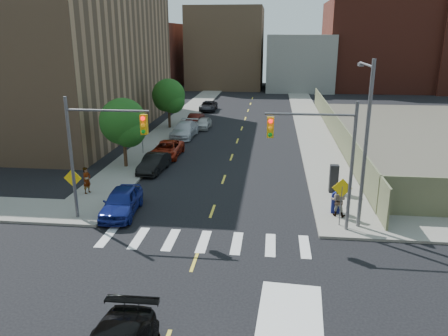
% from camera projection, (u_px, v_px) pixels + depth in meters
% --- Properties ---
extents(ground, '(160.00, 160.00, 0.00)m').
position_uv_depth(ground, '(186.00, 284.00, 18.47)').
color(ground, black).
rests_on(ground, ground).
extents(sidewalk_nw, '(3.50, 73.00, 0.15)m').
position_uv_depth(sidewalk_nw, '(190.00, 112.00, 58.68)').
color(sidewalk_nw, gray).
rests_on(sidewalk_nw, ground).
extents(sidewalk_ne, '(3.50, 73.00, 0.15)m').
position_uv_depth(sidewalk_ne, '(306.00, 114.00, 57.02)').
color(sidewalk_ne, gray).
rests_on(sidewalk_ne, ground).
extents(fence_north, '(0.12, 44.00, 2.50)m').
position_uv_depth(fence_north, '(335.00, 127.00, 43.66)').
color(fence_north, '#666849').
rests_on(fence_north, ground).
extents(building_nw, '(22.00, 30.00, 16.00)m').
position_uv_depth(building_nw, '(38.00, 55.00, 46.95)').
color(building_nw, '#8C6B4C').
rests_on(building_nw, ground).
extents(bg_bldg_west, '(14.00, 18.00, 12.00)m').
position_uv_depth(bg_bldg_west, '(144.00, 56.00, 85.53)').
color(bg_bldg_west, '#592319').
rests_on(bg_bldg_west, ground).
extents(bg_bldg_midwest, '(14.00, 16.00, 15.00)m').
position_uv_depth(bg_bldg_midwest, '(227.00, 48.00, 85.27)').
color(bg_bldg_midwest, '#8C6B4C').
rests_on(bg_bldg_midwest, ground).
extents(bg_bldg_center, '(12.00, 16.00, 10.00)m').
position_uv_depth(bg_bldg_center, '(299.00, 62.00, 82.61)').
color(bg_bldg_center, gray).
rests_on(bg_bldg_center, ground).
extents(bg_bldg_east, '(18.00, 18.00, 16.00)m').
position_uv_depth(bg_bldg_east, '(374.00, 46.00, 82.13)').
color(bg_bldg_east, '#592319').
rests_on(bg_bldg_east, ground).
extents(signal_nw, '(4.59, 0.30, 7.00)m').
position_uv_depth(signal_nw, '(97.00, 143.00, 23.47)').
color(signal_nw, '#59595E').
rests_on(signal_nw, ground).
extents(signal_ne, '(4.59, 0.30, 7.00)m').
position_uv_depth(signal_ne, '(323.00, 149.00, 22.19)').
color(signal_ne, '#59595E').
rests_on(signal_ne, ground).
extents(streetlight_ne, '(0.25, 3.70, 9.00)m').
position_uv_depth(streetlight_ne, '(365.00, 133.00, 22.60)').
color(streetlight_ne, '#59595E').
rests_on(streetlight_ne, ground).
extents(warn_sign_nw, '(1.06, 0.06, 2.83)m').
position_uv_depth(warn_sign_nw, '(73.00, 183.00, 24.89)').
color(warn_sign_nw, '#59595E').
rests_on(warn_sign_nw, ground).
extents(warn_sign_ne, '(1.06, 0.06, 2.83)m').
position_uv_depth(warn_sign_ne, '(342.00, 193.00, 23.28)').
color(warn_sign_ne, '#59595E').
rests_on(warn_sign_ne, ground).
extents(warn_sign_midwest, '(1.06, 0.06, 2.83)m').
position_uv_depth(warn_sign_midwest, '(142.00, 132.00, 37.71)').
color(warn_sign_midwest, '#59595E').
rests_on(warn_sign_midwest, ground).
extents(tree_west_near, '(3.66, 3.64, 5.52)m').
position_uv_depth(tree_west_near, '(123.00, 124.00, 33.54)').
color(tree_west_near, '#332114').
rests_on(tree_west_near, ground).
extents(tree_west_far, '(3.66, 3.64, 5.52)m').
position_uv_depth(tree_west_far, '(169.00, 97.00, 47.78)').
color(tree_west_far, '#332114').
rests_on(tree_west_far, ground).
extents(parked_car_blue, '(2.15, 4.66, 1.55)m').
position_uv_depth(parked_car_blue, '(122.00, 202.00, 25.44)').
color(parked_car_blue, navy).
rests_on(parked_car_blue, ground).
extents(parked_car_black, '(1.81, 4.26, 1.37)m').
position_uv_depth(parked_car_black, '(154.00, 163.00, 33.33)').
color(parked_car_black, black).
rests_on(parked_car_black, ground).
extents(parked_car_red, '(2.23, 4.82, 1.34)m').
position_uv_depth(parked_car_red, '(167.00, 149.00, 37.35)').
color(parked_car_red, maroon).
rests_on(parked_car_red, ground).
extents(parked_car_silver, '(2.39, 5.42, 1.55)m').
position_uv_depth(parked_car_silver, '(185.00, 130.00, 44.51)').
color(parked_car_silver, '#B9BBC2').
rests_on(parked_car_silver, ground).
extents(parked_car_white, '(1.56, 3.69, 1.24)m').
position_uv_depth(parked_car_white, '(204.00, 123.00, 48.59)').
color(parked_car_white, '#BDBDBD').
rests_on(parked_car_white, ground).
extents(parked_car_maroon, '(1.81, 4.16, 1.33)m').
position_uv_depth(parked_car_maroon, '(195.00, 120.00, 50.17)').
color(parked_car_maroon, '#46130E').
rests_on(parked_car_maroon, ground).
extents(parked_car_grey, '(2.24, 4.72, 1.30)m').
position_uv_depth(parked_car_grey, '(208.00, 106.00, 59.93)').
color(parked_car_grey, black).
rests_on(parked_car_grey, ground).
extents(mailbox, '(0.54, 0.42, 1.27)m').
position_uv_depth(mailbox, '(336.00, 203.00, 25.34)').
color(mailbox, '#0F1557').
rests_on(mailbox, sidewalk_ne).
extents(payphone, '(0.56, 0.46, 1.85)m').
position_uv_depth(payphone, '(334.00, 179.00, 28.55)').
color(payphone, black).
rests_on(payphone, sidewalk_ne).
extents(pedestrian_west, '(0.61, 0.74, 1.75)m').
position_uv_depth(pedestrian_west, '(87.00, 180.00, 28.39)').
color(pedestrian_west, gray).
rests_on(pedestrian_west, sidewalk_nw).
extents(pedestrian_east, '(1.08, 0.95, 1.87)m').
position_uv_depth(pedestrian_east, '(338.00, 200.00, 24.81)').
color(pedestrian_east, gray).
rests_on(pedestrian_east, sidewalk_ne).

